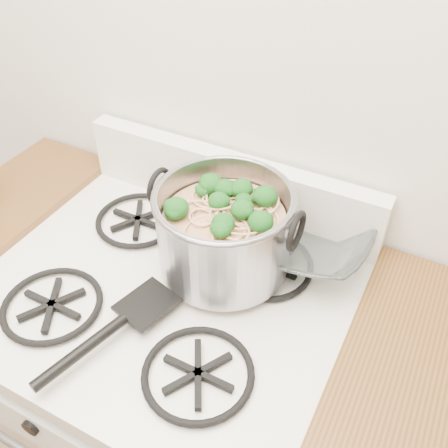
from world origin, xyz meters
TOP-DOWN VIEW (x-y plane):
  - gas_range at (0.00, 1.26)m, footprint 0.76×0.66m
  - counter_left at (-0.51, 1.26)m, footprint 0.25×0.65m
  - stock_pot at (0.09, 1.37)m, footprint 0.32×0.29m
  - spatula at (0.01, 1.20)m, footprint 0.36×0.37m
  - glass_bowl at (0.21, 1.50)m, footprint 0.13×0.13m

SIDE VIEW (x-z plane):
  - gas_range at x=0.00m, z-range -0.03..0.90m
  - counter_left at x=-0.51m, z-range 0.00..0.92m
  - spatula at x=0.01m, z-range 0.92..0.95m
  - glass_bowl at x=0.21m, z-range 0.92..0.96m
  - stock_pot at x=0.09m, z-range 0.92..1.11m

